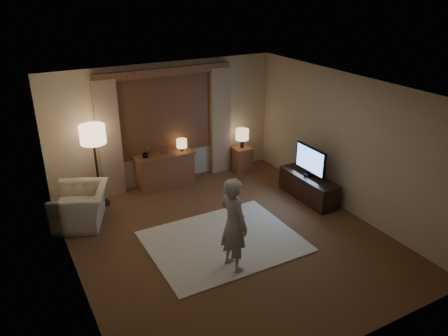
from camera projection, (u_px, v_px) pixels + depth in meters
room at (215, 158)px, 7.40m from camera, size 5.04×5.54×2.64m
rug at (223, 241)px, 7.45m from camera, size 2.50×2.00×0.02m
sideboard at (166, 171)px, 9.33m from camera, size 1.20×0.40×0.70m
picture_frame at (164, 151)px, 9.15m from camera, size 0.16×0.02×0.20m
plant at (146, 153)px, 8.95m from camera, size 0.17×0.13×0.30m
table_lamp_sideboard at (182, 144)px, 9.28m from camera, size 0.22×0.22×0.30m
floor_lamp at (93, 139)px, 8.14m from camera, size 0.48×0.48×1.64m
armchair at (81, 206)px, 7.90m from camera, size 1.24×1.31×0.68m
side_table at (242, 159)px, 10.14m from camera, size 0.40×0.40×0.56m
table_lamp_side at (242, 135)px, 9.90m from camera, size 0.30×0.30×0.44m
tv_stand at (308, 187)px, 8.83m from camera, size 0.45×1.40×0.50m
tv at (311, 160)px, 8.59m from camera, size 0.21×0.86×0.62m
person at (234, 224)px, 6.49m from camera, size 0.43×0.59×1.51m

